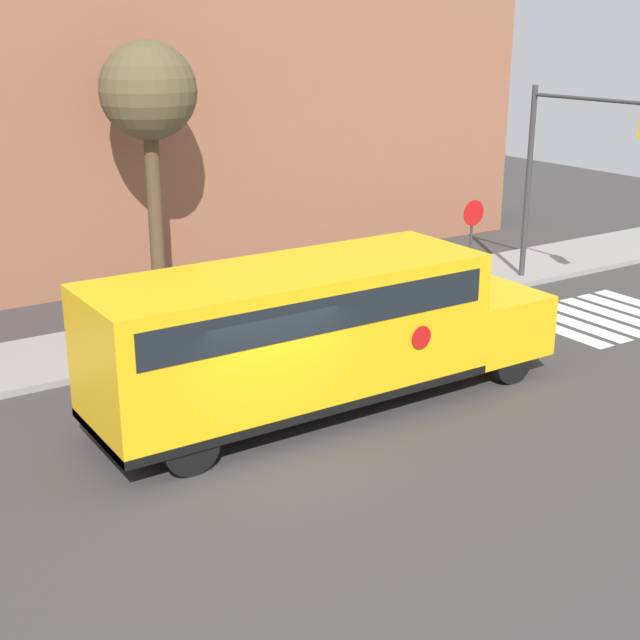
{
  "coord_description": "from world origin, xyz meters",
  "views": [
    {
      "loc": [
        -7.03,
        -12.2,
        7.11
      ],
      "look_at": [
        2.04,
        1.71,
        1.6
      ],
      "focal_mm": 50.0,
      "sensor_mm": 36.0,
      "label": 1
    }
  ],
  "objects_px": {
    "school_bus": "(311,329)",
    "traffic_light": "(566,158)",
    "stop_sign": "(472,233)",
    "tree_near_sidewalk": "(148,97)"
  },
  "relations": [
    {
      "from": "stop_sign",
      "to": "tree_near_sidewalk",
      "type": "relative_size",
      "value": 0.39
    },
    {
      "from": "stop_sign",
      "to": "traffic_light",
      "type": "relative_size",
      "value": 0.48
    },
    {
      "from": "school_bus",
      "to": "traffic_light",
      "type": "xyz_separation_m",
      "value": [
        10.16,
        3.15,
        2.05
      ]
    },
    {
      "from": "school_bus",
      "to": "traffic_light",
      "type": "distance_m",
      "value": 10.84
    },
    {
      "from": "school_bus",
      "to": "traffic_light",
      "type": "bearing_deg",
      "value": 17.23
    },
    {
      "from": "traffic_light",
      "to": "tree_near_sidewalk",
      "type": "xyz_separation_m",
      "value": [
        -9.86,
        4.81,
        1.7
      ]
    },
    {
      "from": "traffic_light",
      "to": "tree_near_sidewalk",
      "type": "relative_size",
      "value": 0.82
    },
    {
      "from": "stop_sign",
      "to": "traffic_light",
      "type": "xyz_separation_m",
      "value": [
        2.39,
        -0.93,
        1.95
      ]
    },
    {
      "from": "traffic_light",
      "to": "tree_near_sidewalk",
      "type": "bearing_deg",
      "value": 154.0
    },
    {
      "from": "stop_sign",
      "to": "traffic_light",
      "type": "distance_m",
      "value": 3.22
    }
  ]
}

